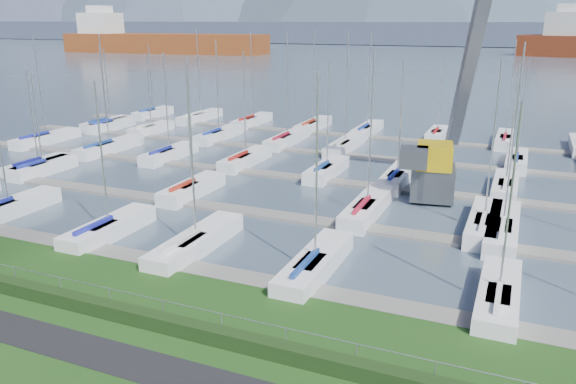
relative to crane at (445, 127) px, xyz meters
The scene contains 9 objects.
path 29.82m from the crane, 104.68° to the right, with size 160.00×2.00×0.04m, color black.
water 234.81m from the crane, 91.81° to the left, with size 800.00×540.00×0.20m, color #445363.
hedge 27.29m from the crane, 106.08° to the right, with size 80.00×0.70×0.70m, color #1B3112.
fence 26.77m from the crane, 106.32° to the right, with size 0.04×0.04×80.00m, color #9B9CA4.
foothill 304.71m from the crane, 91.40° to the left, with size 900.00×80.00×12.00m, color #414A5F.
docks 9.30m from the crane, behind, with size 90.00×41.60×0.25m.
crane is the anchor object (origin of this frame).
cargo_ship_west 214.23m from the crane, 131.57° to the left, with size 89.36×25.06×21.50m.
sailboat_fleet 8.90m from the crane, 156.74° to the left, with size 75.61×50.06×13.61m.
Camera 1 is at (12.96, -18.53, 13.21)m, focal length 35.00 mm.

